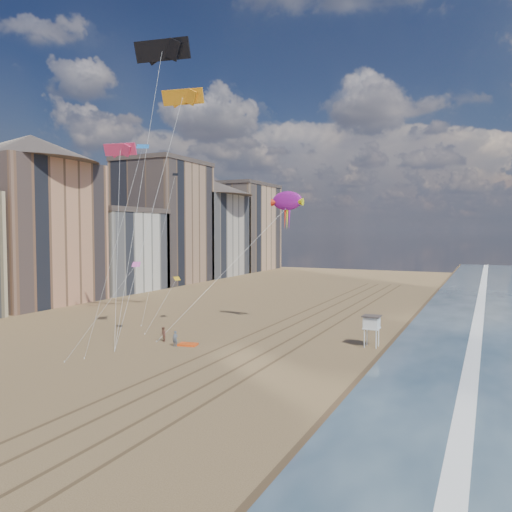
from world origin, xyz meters
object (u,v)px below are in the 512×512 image
(grounded_kite, at_px, (188,344))
(kite_flyer_b, at_px, (163,334))
(kite_flyer_a, at_px, (175,339))
(show_kite, at_px, (287,201))
(lifeguard_stand, at_px, (372,323))

(grounded_kite, distance_m, kite_flyer_b, 3.66)
(kite_flyer_b, bearing_deg, kite_flyer_a, 15.15)
(show_kite, distance_m, kite_flyer_b, 22.15)
(kite_flyer_a, bearing_deg, show_kite, 60.76)
(kite_flyer_a, distance_m, kite_flyer_b, 3.01)
(show_kite, height_order, kite_flyer_b, show_kite)
(grounded_kite, distance_m, show_kite, 21.60)
(show_kite, distance_m, kite_flyer_a, 22.00)
(lifeguard_stand, bearing_deg, grounded_kite, -156.67)
(lifeguard_stand, relative_size, grounded_kite, 1.69)
(lifeguard_stand, distance_m, show_kite, 18.71)
(grounded_kite, bearing_deg, kite_flyer_a, -142.97)
(show_kite, bearing_deg, kite_flyer_b, -128.03)
(kite_flyer_a, xyz_separation_m, kite_flyer_b, (-2.63, 1.46, -0.02))
(grounded_kite, height_order, kite_flyer_b, kite_flyer_b)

